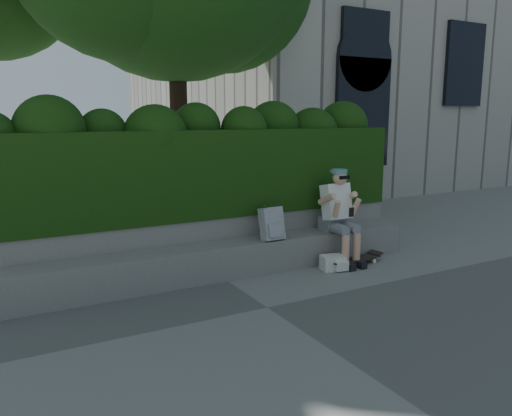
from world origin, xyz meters
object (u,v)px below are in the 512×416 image
backpack_plaid (272,224)px  backpack_ground (333,263)px  skateboard (355,260)px  person (339,212)px

backpack_plaid → backpack_ground: backpack_plaid is taller
skateboard → backpack_ground: bearing=174.4°
skateboard → backpack_plaid: 1.39m
skateboard → backpack_ground: backpack_ground is taller
person → skateboard: 0.73m
person → backpack_plaid: size_ratio=3.05×
person → backpack_ground: (-0.30, -0.28, -0.65)m
skateboard → backpack_plaid: (-1.20, 0.35, 0.60)m
skateboard → backpack_plaid: bearing=155.6°
skateboard → backpack_ground: (-0.42, -0.02, 0.03)m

